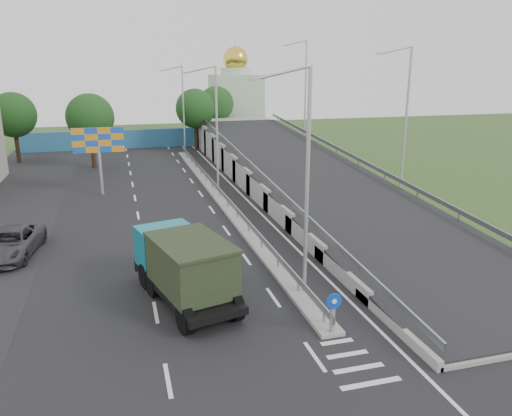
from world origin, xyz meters
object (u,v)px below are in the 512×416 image
object	(u,v)px
lamp_post_near	(303,172)
billboard	(98,144)
sign_bollard	(333,313)
church	(236,100)
parked_car_c	(11,243)
lamp_post_mid	(214,123)
lamp_post_far	(182,105)
dump_truck	(184,265)

from	to	relation	value
lamp_post_near	billboard	distance (m)	23.87
sign_bollard	church	world-z (taller)	church
parked_car_c	lamp_post_mid	bearing A→B (deg)	47.61
sign_bollard	lamp_post_near	world-z (taller)	lamp_post_near
sign_bollard	lamp_post_mid	xyz separation A→B (m)	(0.11, 23.83, 4.77)
lamp_post_mid	church	world-z (taller)	church
church	billboard	world-z (taller)	church
sign_bollard	lamp_post_far	xyz separation A→B (m)	(0.11, 43.83, 4.77)
billboard	lamp_post_near	bearing A→B (deg)	-67.51
sign_bollard	billboard	world-z (taller)	billboard
lamp_post_far	billboard	size ratio (longest dim) A/B	1.83
lamp_post_near	lamp_post_mid	world-z (taller)	same
lamp_post_far	parked_car_c	bearing A→B (deg)	-113.84
sign_bollard	billboard	size ratio (longest dim) A/B	0.30
lamp_post_near	billboard	bearing A→B (deg)	112.49
parked_car_c	billboard	bearing A→B (deg)	79.19
sign_bollard	lamp_post_near	distance (m)	6.12
lamp_post_mid	lamp_post_near	bearing A→B (deg)	-90.00
dump_truck	church	bearing A→B (deg)	59.80
parked_car_c	lamp_post_far	bearing A→B (deg)	74.83
dump_truck	lamp_post_far	bearing A→B (deg)	68.09
lamp_post_far	parked_car_c	world-z (taller)	lamp_post_far
billboard	parked_car_c	distance (m)	14.32
lamp_post_far	billboard	bearing A→B (deg)	-116.84
lamp_post_near	dump_truck	world-z (taller)	lamp_post_near
sign_bollard	lamp_post_near	xyz separation A→B (m)	(0.11, 3.83, 4.77)
lamp_post_mid	parked_car_c	bearing A→B (deg)	-141.06
billboard	lamp_post_mid	bearing A→B (deg)	-12.38
lamp_post_near	sign_bollard	bearing A→B (deg)	-91.64
sign_bollard	lamp_post_mid	distance (m)	24.30
sign_bollard	lamp_post_mid	world-z (taller)	lamp_post_mid
lamp_post_far	parked_car_c	xyz separation A→B (m)	(-13.75, -31.11, -5.04)
lamp_post_mid	sign_bollard	bearing A→B (deg)	-90.26
lamp_post_mid	church	xyz separation A→B (m)	(9.89, 34.00, -0.50)
church	lamp_post_near	bearing A→B (deg)	-100.38
lamp_post_mid	lamp_post_far	world-z (taller)	same
lamp_post_near	billboard	size ratio (longest dim) A/B	1.83
lamp_post_far	parked_car_c	distance (m)	34.38
billboard	sign_bollard	bearing A→B (deg)	-70.79
lamp_post_near	dump_truck	size ratio (longest dim) A/B	1.35
parked_car_c	church	bearing A→B (deg)	71.02
lamp_post_mid	lamp_post_far	distance (m)	20.00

